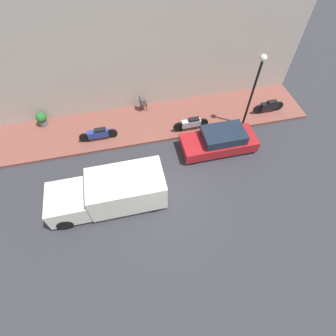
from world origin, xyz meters
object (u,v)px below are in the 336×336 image
Objects in this scene: potted_plant at (42,119)px; cafe_chair at (142,102)px; parked_car at (220,141)px; scooter_silver at (191,124)px; streetlamp at (256,82)px; delivery_van at (109,193)px; motorcycle_blue at (98,134)px; motorcycle_black at (269,106)px.

cafe_chair is at bearing -89.45° from potted_plant.
parked_car reaches higher than scooter_silver.
streetlamp is 4.58× the size of cafe_chair.
parked_car is at bearing -70.50° from delivery_van.
delivery_van is 2.49× the size of motorcycle_blue.
scooter_silver is at bearing 94.84° from motorcycle_black.
motorcycle_black is 2.01× the size of cafe_chair.
cafe_chair is (0.06, -5.79, 0.08)m from potted_plant.
potted_plant reaches higher than motorcycle_black.
motorcycle_blue is (1.96, 6.27, -0.04)m from parked_car.
cafe_chair is at bearing 75.80° from motorcycle_black.
motorcycle_blue is 3.59m from potted_plant.
streetlamp is at bearing -94.26° from motorcycle_blue.
delivery_van is 6.83m from potted_plant.
motorcycle_black is at bearing -62.03° from parked_car.
cafe_chair reaches higher than potted_plant.
potted_plant is at bearing 82.18° from motorcycle_black.
cafe_chair is (2.28, 2.42, 0.10)m from scooter_silver.
delivery_van is 2.72× the size of motorcycle_black.
scooter_silver is at bearing -133.22° from cafe_chair.
potted_plant reaches higher than scooter_silver.
potted_plant is (2.22, 8.22, 0.02)m from scooter_silver.
delivery_van is 8.92m from streetlamp.
parked_car is 6.35m from delivery_van.
motorcycle_black is 2.25× the size of potted_plant.
cafe_chair is at bearing 65.29° from streetlamp.
delivery_van is 4.10m from motorcycle_blue.
motorcycle_blue is at bearing 86.02° from scooter_silver.
scooter_silver is at bearing -93.98° from motorcycle_blue.
parked_car is 4.20× the size of cafe_chair.
delivery_van is at bearing -175.89° from motorcycle_blue.
parked_car is 10.09m from potted_plant.
motorcycle_black is at bearing -67.08° from delivery_van.
cafe_chair reaches higher than motorcycle_blue.
scooter_silver is 3.93m from streetlamp.
potted_plant is 5.79m from cafe_chair.
scooter_silver is 2.41× the size of potted_plant.
cafe_chair is at bearing 42.38° from parked_car.
potted_plant is at bearing 29.47° from delivery_van.
scooter_silver is at bearing 34.90° from parked_car.
parked_car is 0.77× the size of delivery_van.
cafe_chair is at bearing 46.78° from scooter_silver.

